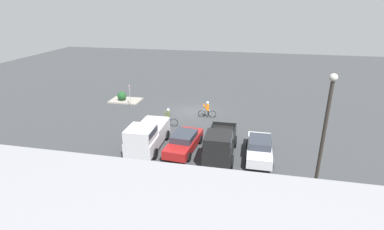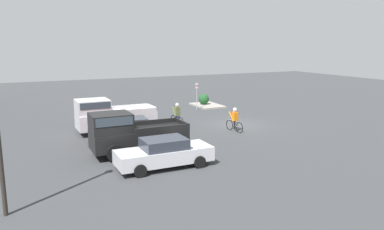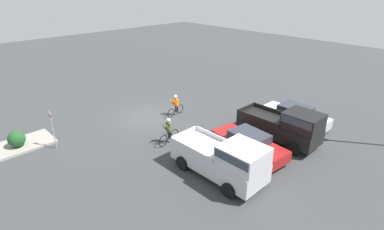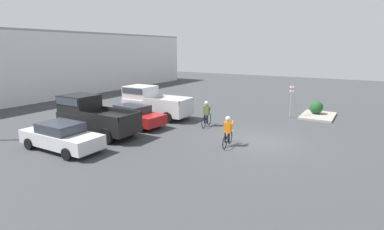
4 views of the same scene
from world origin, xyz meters
TOP-DOWN VIEW (x-y plane):
  - ground_plane at (0.00, 0.00)m, footprint 80.00×80.00m
  - sedan_0 at (-6.66, 8.35)m, footprint 1.91×4.69m
  - pickup_truck_0 at (-3.86, 9.21)m, footprint 2.15×5.19m
  - sedan_1 at (-1.06, 8.50)m, footprint 2.28×4.82m
  - pickup_truck_1 at (1.74, 9.03)m, footprint 2.31×5.24m
  - cyclist_0 at (1.42, 4.19)m, footprint 1.79×0.51m
  - cyclist_1 at (-1.69, 1.24)m, footprint 1.77×0.51m
  - fire_lane_sign at (6.89, -0.08)m, footprint 0.07×0.30m
  - curb_island at (8.25, -1.88)m, footprint 3.42×2.30m
  - shrub at (8.58, -1.66)m, footprint 1.01×1.01m

SIDE VIEW (x-z plane):
  - ground_plane at x=0.00m, z-range 0.00..0.00m
  - curb_island at x=8.25m, z-range 0.00..0.15m
  - shrub at x=8.58m, z-range 0.15..1.16m
  - sedan_0 at x=-6.66m, z-range 0.00..1.44m
  - sedan_1 at x=-1.06m, z-range 0.01..1.44m
  - cyclist_1 at x=-1.69m, z-range 0.01..1.68m
  - cyclist_0 at x=1.42m, z-range 0.00..1.74m
  - pickup_truck_1 at x=1.74m, z-range 0.02..2.33m
  - pickup_truck_0 at x=-3.86m, z-range 0.04..2.39m
  - fire_lane_sign at x=6.89m, z-range 0.26..2.76m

